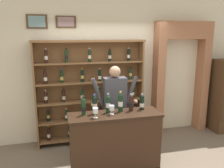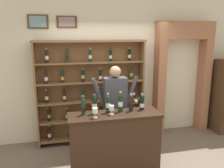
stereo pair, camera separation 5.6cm
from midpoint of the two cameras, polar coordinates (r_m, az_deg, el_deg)
back_wall at (r=5.03m, az=-1.36°, el=6.30°), size 12.00×0.19×3.47m
wine_shelf at (r=4.81m, az=-4.88°, el=-1.35°), size 2.24×0.32×2.14m
archway_doorway at (r=5.56m, az=16.83°, el=3.24°), size 1.29×0.45×2.52m
tasting_counter at (r=3.94m, az=1.08°, el=-14.26°), size 1.50×0.48×1.01m
shopkeeper at (r=4.25m, az=1.15°, el=-4.25°), size 0.88×0.22×1.70m
tasting_bottle_chianti at (r=3.68m, az=-6.66°, el=-5.50°), size 0.07×0.07×0.30m
tasting_bottle_prosecco at (r=3.71m, az=-3.89°, el=-5.02°), size 0.08×0.08×0.32m
tasting_bottle_brunello at (r=3.76m, az=-0.55°, el=-4.86°), size 0.07×0.07×0.32m
tasting_bottle_riserva at (r=3.80m, az=2.51°, el=-4.49°), size 0.08×0.08×0.34m
tasting_bottle_rosso at (r=3.85m, az=5.15°, el=-4.61°), size 0.07×0.07×0.29m
tasting_bottle_grappa at (r=3.94m, az=7.81°, el=-4.46°), size 0.08×0.08×0.28m
wine_glass_spare at (r=3.54m, az=-3.75°, el=-6.66°), size 0.08×0.08×0.16m
wine_glass_center at (r=3.68m, az=0.32°, el=-5.98°), size 0.08×0.08×0.15m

